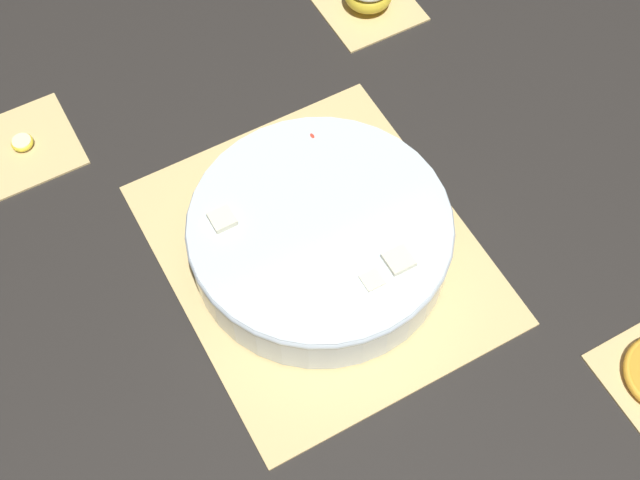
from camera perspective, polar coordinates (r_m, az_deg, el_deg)
The scene contains 6 objects.
ground_plane at distance 1.05m, azimuth -0.00°, elevation -0.90°, with size 6.00×6.00×0.00m, color black.
bamboo_mat_center at distance 1.05m, azimuth -0.00°, elevation -0.81°, with size 0.40×0.34×0.01m.
coaster_mat_near_right at distance 1.29m, azimuth 3.06°, elevation 14.75°, with size 0.13×0.13×0.01m.
coaster_mat_far_right at distance 1.19m, azimuth -18.43°, elevation 5.73°, with size 0.13×0.13×0.01m.
fruit_salad_bowl at distance 1.01m, azimuth 0.00°, elevation 0.33°, with size 0.30×0.30×0.07m.
banana_coin_single at distance 1.19m, azimuth -18.52°, elevation 5.94°, with size 0.03×0.03×0.01m.
Camera 1 is at (-0.45, 0.25, 0.91)m, focal length 50.00 mm.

